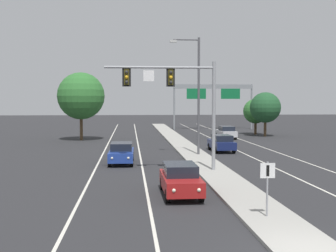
{
  "coord_description": "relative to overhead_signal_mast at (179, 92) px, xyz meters",
  "views": [
    {
      "loc": [
        -5.56,
        -12.73,
        4.79
      ],
      "look_at": [
        -3.2,
        14.03,
        3.2
      ],
      "focal_mm": 46.22,
      "sensor_mm": 36.0,
      "label": 1
    }
  ],
  "objects": [
    {
      "name": "car_receding_silver",
      "position": [
        8.83,
        24.89,
        -4.51
      ],
      "size": [
        1.87,
        4.49,
        1.58
      ],
      "color": "#B7B7BC",
      "rests_on": "ground"
    },
    {
      "name": "overhead_signal_mast",
      "position": [
        0.0,
        0.0,
        0.0
      ],
      "size": [
        7.32,
        0.44,
        7.2
      ],
      "color": "gray",
      "rests_on": "median_island"
    },
    {
      "name": "edge_stripe_left",
      "position": [
        -5.66,
        9.41,
        -5.33
      ],
      "size": [
        0.14,
        100.0,
        0.01
      ],
      "primitive_type": "cube",
      "color": "silver",
      "rests_on": "ground"
    },
    {
      "name": "edge_stripe_right",
      "position": [
        10.34,
        9.41,
        -5.33
      ],
      "size": [
        0.14,
        100.0,
        0.01
      ],
      "primitive_type": "cube",
      "color": "silver",
      "rests_on": "ground"
    },
    {
      "name": "lane_stripe_oncoming_center",
      "position": [
        -2.36,
        9.41,
        -5.33
      ],
      "size": [
        0.14,
        100.0,
        0.01
      ],
      "primitive_type": "cube",
      "color": "silver",
      "rests_on": "ground"
    },
    {
      "name": "car_oncoming_blue",
      "position": [
        -3.88,
        4.45,
        -4.51
      ],
      "size": [
        1.9,
        4.5,
        1.58
      ],
      "color": "navy",
      "rests_on": "ground"
    },
    {
      "name": "car_oncoming_red",
      "position": [
        -0.7,
        -6.84,
        -4.51
      ],
      "size": [
        1.84,
        4.48,
        1.58
      ],
      "color": "maroon",
      "rests_on": "ground"
    },
    {
      "name": "highway_sign_gantry",
      "position": [
        10.54,
        42.36,
        0.83
      ],
      "size": [
        13.28,
        0.42,
        7.5
      ],
      "color": "gray",
      "rests_on": "ground"
    },
    {
      "name": "car_receding_navy",
      "position": [
        5.33,
        11.44,
        -4.51
      ],
      "size": [
        1.93,
        4.51,
        1.58
      ],
      "color": "#141E4C",
      "rests_on": "ground"
    },
    {
      "name": "median_island",
      "position": [
        2.34,
        2.41,
        -5.26
      ],
      "size": [
        2.4,
        110.0,
        0.15
      ],
      "primitive_type": "cube",
      "color": "#9E9B93",
      "rests_on": "ground"
    },
    {
      "name": "tree_far_left_c",
      "position": [
        -9.05,
        24.15,
        -0.01
      ],
      "size": [
        5.63,
        5.63,
        8.15
      ],
      "color": "#4C3823",
      "rests_on": "ground"
    },
    {
      "name": "tree_far_right_c",
      "position": [
        14.42,
        31.16,
        -2.06
      ],
      "size": [
        3.47,
        3.47,
        5.02
      ],
      "color": "#4C3823",
      "rests_on": "ground"
    },
    {
      "name": "median_sign_post",
      "position": [
        2.23,
        -11.66,
        -3.75
      ],
      "size": [
        0.6,
        0.1,
        2.2
      ],
      "color": "gray",
      "rests_on": "median_island"
    },
    {
      "name": "street_lamp_median",
      "position": [
        2.44,
        8.44,
        0.46
      ],
      "size": [
        2.58,
        0.28,
        10.0
      ],
      "color": "#4C4C51",
      "rests_on": "median_island"
    },
    {
      "name": "lane_stripe_receding_center",
      "position": [
        7.04,
        9.41,
        -5.33
      ],
      "size": [
        0.14,
        100.0,
        0.01
      ],
      "primitive_type": "cube",
      "color": "silver",
      "rests_on": "ground"
    },
    {
      "name": "tree_far_right_b",
      "position": [
        14.71,
        27.69,
        -1.49
      ],
      "size": [
        4.07,
        4.07,
        5.89
      ],
      "color": "#4C3823",
      "rests_on": "ground"
    }
  ]
}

